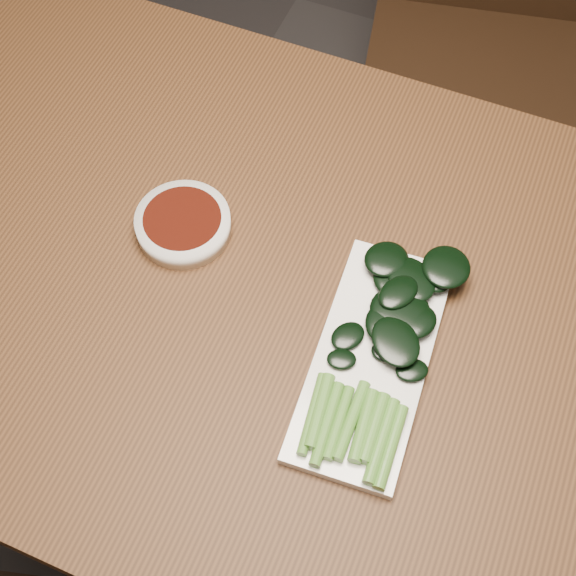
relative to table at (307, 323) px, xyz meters
The scene contains 6 objects.
ground 0.68m from the table, ahead, with size 6.00×6.00×0.00m, color #2D2B2B.
table is the anchor object (origin of this frame).
chair_far 0.86m from the table, 87.58° to the left, with size 0.51×0.51×0.89m.
sauce_bowl 0.21m from the table, behind, with size 0.12×0.12×0.03m.
serving_plate 0.14m from the table, 27.94° to the right, with size 0.15×0.31×0.01m.
gai_lan 0.15m from the table, 14.60° to the right, with size 0.14×0.32×0.02m.
Camera 1 is at (0.17, -0.46, 1.61)m, focal length 50.00 mm.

